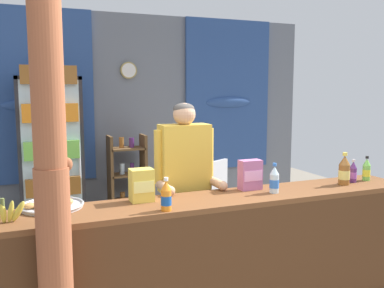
# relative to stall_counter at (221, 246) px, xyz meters

# --- Properties ---
(ground_plane) EXTENTS (8.30, 8.30, 0.00)m
(ground_plane) POSITION_rel_stall_counter_xyz_m (0.01, 0.94, -0.56)
(ground_plane) COLOR gray
(back_wall_curtained) EXTENTS (5.26, 0.22, 2.71)m
(back_wall_curtained) POSITION_rel_stall_counter_xyz_m (0.02, 2.90, 0.83)
(back_wall_curtained) COLOR slate
(back_wall_curtained) RESTS_ON ground
(stall_counter) EXTENTS (3.50, 0.49, 0.90)m
(stall_counter) POSITION_rel_stall_counter_xyz_m (0.00, 0.00, 0.00)
(stall_counter) COLOR brown
(stall_counter) RESTS_ON ground
(timber_post) EXTENTS (0.22, 0.20, 2.58)m
(timber_post) POSITION_rel_stall_counter_xyz_m (-1.21, -0.26, 0.68)
(timber_post) COLOR #995133
(timber_post) RESTS_ON ground
(drink_fridge) EXTENTS (0.70, 0.69, 1.98)m
(drink_fridge) POSITION_rel_stall_counter_xyz_m (-1.04, 2.34, 0.52)
(drink_fridge) COLOR #232328
(drink_fridge) RESTS_ON ground
(bottle_shelf_rack) EXTENTS (0.48, 0.28, 1.14)m
(bottle_shelf_rack) POSITION_rel_stall_counter_xyz_m (-0.10, 2.56, 0.04)
(bottle_shelf_rack) COLOR brown
(bottle_shelf_rack) RESTS_ON ground
(plastic_lawn_chair) EXTENTS (0.60, 0.60, 0.86)m
(plastic_lawn_chair) POSITION_rel_stall_counter_xyz_m (0.78, 1.96, -0.06)
(plastic_lawn_chair) COLOR silver
(plastic_lawn_chair) RESTS_ON ground
(shopkeeper) EXTENTS (0.54, 0.42, 1.61)m
(shopkeeper) POSITION_rel_stall_counter_xyz_m (-0.07, 0.56, 0.46)
(shopkeeper) COLOR #28282D
(shopkeeper) RESTS_ON ground
(soda_bottle_iced_tea) EXTENTS (0.10, 0.10, 0.28)m
(soda_bottle_iced_tea) POSITION_rel_stall_counter_xyz_m (1.23, 0.09, 0.47)
(soda_bottle_iced_tea) COLOR brown
(soda_bottle_iced_tea) RESTS_ON stall_counter
(soda_bottle_grape_soda) EXTENTS (0.06, 0.06, 0.21)m
(soda_bottle_grape_soda) POSITION_rel_stall_counter_xyz_m (1.37, 0.14, 0.44)
(soda_bottle_grape_soda) COLOR #56286B
(soda_bottle_grape_soda) RESTS_ON stall_counter
(soda_bottle_lime_soda) EXTENTS (0.07, 0.07, 0.22)m
(soda_bottle_lime_soda) POSITION_rel_stall_counter_xyz_m (1.53, 0.15, 0.44)
(soda_bottle_lime_soda) COLOR #75C64C
(soda_bottle_lime_soda) RESTS_ON stall_counter
(soda_bottle_water) EXTENTS (0.08, 0.08, 0.24)m
(soda_bottle_water) POSITION_rel_stall_counter_xyz_m (0.50, 0.07, 0.45)
(soda_bottle_water) COLOR silver
(soda_bottle_water) RESTS_ON stall_counter
(soda_bottle_orange_soda) EXTENTS (0.07, 0.07, 0.23)m
(soda_bottle_orange_soda) POSITION_rel_stall_counter_xyz_m (-0.46, -0.08, 0.45)
(soda_bottle_orange_soda) COLOR orange
(soda_bottle_orange_soda) RESTS_ON stall_counter
(snack_box_instant_noodle) EXTENTS (0.17, 0.13, 0.24)m
(snack_box_instant_noodle) POSITION_rel_stall_counter_xyz_m (-0.55, 0.22, 0.47)
(snack_box_instant_noodle) COLOR #EAD14C
(snack_box_instant_noodle) RESTS_ON stall_counter
(snack_box_wafer) EXTENTS (0.18, 0.11, 0.25)m
(snack_box_wafer) POSITION_rel_stall_counter_xyz_m (0.38, 0.25, 0.47)
(snack_box_wafer) COLOR #B76699
(snack_box_wafer) RESTS_ON stall_counter
(pastry_tray) EXTENTS (0.44, 0.44, 0.07)m
(pastry_tray) POSITION_rel_stall_counter_xyz_m (-1.18, 0.29, 0.37)
(pastry_tray) COLOR #BCBCC1
(pastry_tray) RESTS_ON stall_counter
(banana_bunch) EXTENTS (0.27, 0.06, 0.16)m
(banana_bunch) POSITION_rel_stall_counter_xyz_m (-1.48, 0.06, 0.41)
(banana_bunch) COLOR #DBCC42
(banana_bunch) RESTS_ON stall_counter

